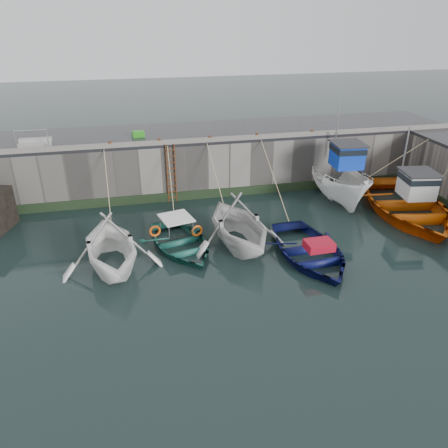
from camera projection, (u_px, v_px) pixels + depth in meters
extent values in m
plane|color=black|center=(260.00, 302.00, 15.66)|extent=(120.00, 120.00, 0.00)
cube|color=slate|center=(200.00, 159.00, 25.97)|extent=(30.00, 5.00, 3.00)
cube|color=black|center=(199.00, 132.00, 25.27)|extent=(30.00, 5.00, 0.16)
cube|color=slate|center=(207.00, 140.00, 23.13)|extent=(30.00, 0.30, 0.20)
cube|color=black|center=(208.00, 194.00, 24.29)|extent=(30.00, 0.08, 0.50)
cylinder|color=#3F1E0F|center=(167.00, 174.00, 23.23)|extent=(0.07, 0.07, 3.20)
cylinder|color=#3F1E0F|center=(175.00, 173.00, 23.31)|extent=(0.07, 0.07, 3.20)
cube|color=#3F1E0F|center=(173.00, 197.00, 23.84)|extent=(0.44, 0.06, 0.05)
cube|color=#3F1E0F|center=(172.00, 192.00, 23.70)|extent=(0.44, 0.06, 0.05)
cube|color=#3F1E0F|center=(172.00, 186.00, 23.55)|extent=(0.44, 0.06, 0.05)
cube|color=#3F1E0F|center=(172.00, 180.00, 23.41)|extent=(0.44, 0.06, 0.05)
cube|color=#3F1E0F|center=(171.00, 174.00, 23.26)|extent=(0.44, 0.06, 0.05)
cube|color=#3F1E0F|center=(171.00, 168.00, 23.12)|extent=(0.44, 0.06, 0.05)
cube|color=#3F1E0F|center=(171.00, 162.00, 22.97)|extent=(0.44, 0.06, 0.05)
cube|color=#3F1E0F|center=(170.00, 156.00, 22.83)|extent=(0.44, 0.06, 0.05)
cube|color=#3F1E0F|center=(170.00, 150.00, 22.69)|extent=(0.44, 0.06, 0.05)
imported|color=white|center=(113.00, 266.00, 17.84)|extent=(4.92, 5.49, 2.60)
imported|color=#175146|center=(181.00, 248.00, 19.27)|extent=(4.31, 5.29, 0.96)
imported|color=silver|center=(238.00, 245.00, 19.50)|extent=(5.08, 5.68, 2.70)
imported|color=#0B1046|center=(309.00, 257.00, 18.55)|extent=(3.98, 5.45, 1.10)
imported|color=white|center=(339.00, 184.00, 24.04)|extent=(2.88, 6.36, 2.38)
cube|color=#0C33BF|center=(347.00, 156.00, 22.72)|extent=(1.53, 1.62, 1.20)
cube|color=black|center=(348.00, 149.00, 22.56)|extent=(1.60, 1.69, 0.28)
cube|color=#262628|center=(348.00, 144.00, 22.44)|extent=(1.75, 1.84, 0.08)
cylinder|color=#A5A8AD|center=(337.00, 130.00, 23.93)|extent=(0.08, 0.08, 3.00)
imported|color=#DC590B|center=(406.00, 206.00, 22.29)|extent=(6.55, 8.36, 1.58)
cube|color=silver|center=(417.00, 185.00, 21.14)|extent=(1.62, 1.70, 1.20)
cube|color=black|center=(419.00, 178.00, 20.99)|extent=(1.69, 1.77, 0.28)
cube|color=#262628|center=(420.00, 172.00, 20.86)|extent=(1.85, 1.93, 0.08)
cylinder|color=#A5A8AD|center=(404.00, 156.00, 22.36)|extent=(0.08, 0.08, 3.00)
cube|color=#248A19|center=(138.00, 134.00, 24.04)|extent=(0.70, 0.54, 0.31)
cylinder|color=#A5A8AD|center=(16.00, 141.00, 21.49)|extent=(0.05, 0.05, 1.00)
cylinder|color=#A5A8AD|center=(48.00, 139.00, 21.78)|extent=(0.05, 0.05, 1.00)
cylinder|color=#A5A8AD|center=(30.00, 131.00, 21.44)|extent=(1.50, 0.05, 0.05)
cube|color=gray|center=(35.00, 145.00, 22.26)|extent=(1.60, 0.35, 0.18)
cube|color=gray|center=(35.00, 140.00, 22.48)|extent=(1.60, 0.35, 0.18)
cylinder|color=#3F1E0F|center=(110.00, 144.00, 22.22)|extent=(0.18, 0.18, 0.28)
cylinder|color=#3F1E0F|center=(159.00, 141.00, 22.71)|extent=(0.18, 0.18, 0.28)
cylinder|color=#3F1E0F|center=(210.00, 138.00, 23.24)|extent=(0.18, 0.18, 0.28)
cylinder|color=#3F1E0F|center=(257.00, 136.00, 23.75)|extent=(0.18, 0.18, 0.28)
cylinder|color=#3F1E0F|center=(312.00, 132.00, 24.38)|extent=(0.18, 0.18, 0.28)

